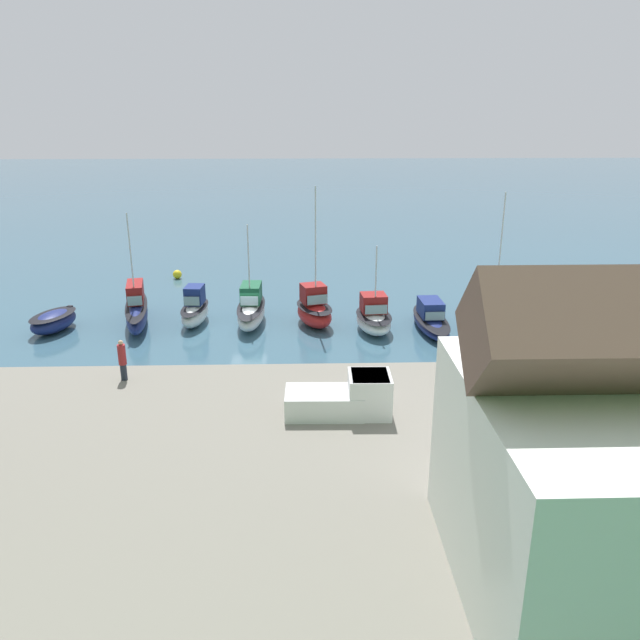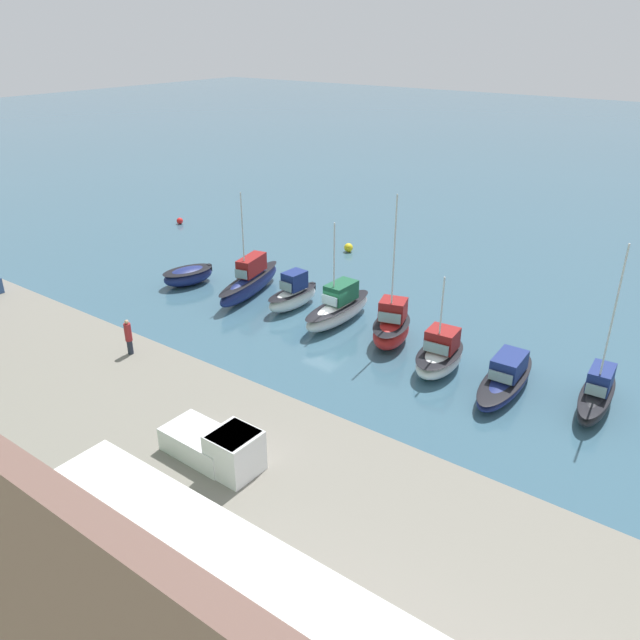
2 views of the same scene
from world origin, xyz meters
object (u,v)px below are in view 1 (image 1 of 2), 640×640
at_px(moored_boat_6, 137,309).
at_px(moored_boat_7, 54,321).
at_px(moored_boat_5, 195,310).
at_px(moored_boat_0, 492,312).
at_px(moored_boat_3, 314,310).
at_px(pickup_truck_1, 348,397).
at_px(moored_boat_4, 251,309).
at_px(mooring_buoy_0, 177,274).
at_px(moored_boat_1, 431,319).
at_px(moored_boat_2, 374,318).
at_px(person_on_quay, 122,360).

distance_m(moored_boat_6, moored_boat_7, 5.56).
bearing_deg(moored_boat_5, moored_boat_7, 12.15).
bearing_deg(moored_boat_5, moored_boat_0, -177.76).
xyz_separation_m(moored_boat_3, pickup_truck_1, (-1.16, 16.65, 1.22)).
xyz_separation_m(moored_boat_4, moored_boat_6, (8.12, -0.00, 0.06)).
height_order(moored_boat_7, pickup_truck_1, pickup_truck_1).
bearing_deg(moored_boat_5, moored_boat_3, -179.59).
height_order(moored_boat_4, moored_boat_6, moored_boat_6).
distance_m(moored_boat_0, mooring_buoy_0, 28.16).
distance_m(moored_boat_1, mooring_buoy_0, 24.80).
relative_size(pickup_truck_1, mooring_buoy_0, 5.96).
relative_size(moored_boat_0, mooring_buoy_0, 11.73).
bearing_deg(pickup_truck_1, moored_boat_4, -160.63).
height_order(moored_boat_3, mooring_buoy_0, moored_boat_3).
relative_size(moored_boat_4, moored_boat_6, 0.87).
xyz_separation_m(moored_boat_0, moored_boat_4, (17.15, -0.66, 0.18)).
xyz_separation_m(moored_boat_1, moored_boat_5, (16.58, -1.75, 0.28)).
bearing_deg(moored_boat_5, moored_boat_6, 4.87).
distance_m(moored_boat_5, moored_boat_7, 9.60).
distance_m(moored_boat_0, moored_boat_2, 8.68).
bearing_deg(moored_boat_1, moored_boat_3, -10.43).
bearing_deg(moored_boat_3, moored_boat_6, -19.01).
bearing_deg(moored_boat_2, moored_boat_5, -13.34).
bearing_deg(moored_boat_4, moored_boat_5, 0.82).
xyz_separation_m(moored_boat_1, moored_boat_3, (8.09, -1.19, 0.38)).
relative_size(moored_boat_1, moored_boat_4, 0.97).
relative_size(moored_boat_2, moored_boat_6, 0.73).
height_order(moored_boat_0, person_on_quay, moored_boat_0).
xyz_separation_m(moored_boat_5, moored_boat_6, (4.11, 0.05, 0.10)).
relative_size(moored_boat_5, person_on_quay, 2.25).
xyz_separation_m(moored_boat_3, moored_boat_4, (4.48, -0.50, -0.06)).
distance_m(moored_boat_5, pickup_truck_1, 19.77).
height_order(moored_boat_0, pickup_truck_1, moored_boat_0).
distance_m(moored_boat_0, person_on_quay, 25.86).
relative_size(moored_boat_4, moored_boat_5, 1.50).
bearing_deg(moored_boat_7, mooring_buoy_0, -97.13).
bearing_deg(moored_boat_0, mooring_buoy_0, -31.74).
bearing_deg(moored_boat_1, pickup_truck_1, 63.82).
xyz_separation_m(person_on_quay, mooring_buoy_0, (2.20, -25.73, -2.21)).
bearing_deg(mooring_buoy_0, pickup_truck_1, 114.03).
height_order(moored_boat_1, moored_boat_4, moored_boat_4).
distance_m(moored_boat_2, pickup_truck_1, 15.64).
bearing_deg(moored_boat_6, moored_boat_2, 161.73).
distance_m(moored_boat_4, person_on_quay, 14.26).
bearing_deg(moored_boat_6, moored_boat_1, 163.36).
relative_size(moored_boat_0, moored_boat_6, 1.13).
height_order(moored_boat_1, moored_boat_7, moored_boat_1).
relative_size(moored_boat_0, person_on_quay, 4.38).
distance_m(moored_boat_4, moored_boat_5, 4.01).
height_order(moored_boat_0, moored_boat_6, moored_boat_0).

